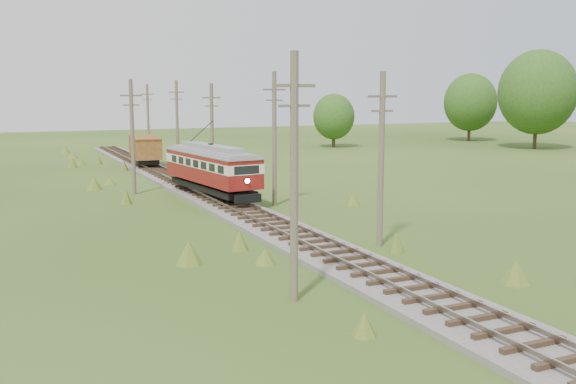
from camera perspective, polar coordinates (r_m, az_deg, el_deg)
name	(u,v)px	position (r m, az deg, el deg)	size (l,w,h in m)	color
railbed_main	(216,199)	(45.30, -6.42, -0.65)	(3.60, 96.00, 0.57)	#605B54
streetcar	(211,166)	(45.90, -6.84, 2.30)	(3.84, 11.36, 5.14)	black
gondola	(145,148)	(67.36, -12.60, 3.80)	(3.43, 8.22, 2.65)	black
gravel_pile	(190,164)	(64.64, -8.74, 2.51)	(3.78, 4.01, 1.38)	gray
utility_pole_r_2	(381,158)	(31.70, 8.29, 3.03)	(1.60, 0.30, 8.60)	brown
utility_pole_r_3	(274,137)	(43.12, -1.22, 4.87)	(1.60, 0.30, 9.00)	brown
utility_pole_r_4	(212,132)	(55.23, -6.77, 5.34)	(1.60, 0.30, 8.40)	brown
utility_pole_r_5	(177,123)	(67.80, -9.82, 6.10)	(1.60, 0.30, 8.90)	brown
utility_pole_r_6	(148,119)	(80.40, -12.33, 6.34)	(1.60, 0.30, 8.70)	brown
utility_pole_l_a	(294,176)	(22.83, 0.56, 1.45)	(1.60, 0.30, 9.00)	brown
utility_pole_l_b	(132,136)	(49.50, -13.66, 4.89)	(1.60, 0.30, 8.60)	brown
tree_right_4	(538,92)	(94.97, 21.30, 8.26)	(10.50, 10.50, 13.53)	#38281C
tree_right_5	(470,102)	(108.08, 15.89, 7.68)	(8.40, 8.40, 10.82)	#38281C
tree_mid_b	(334,117)	(91.71, 4.09, 6.70)	(5.88, 5.88, 7.57)	#38281C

